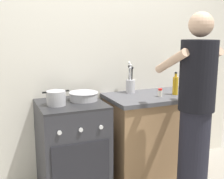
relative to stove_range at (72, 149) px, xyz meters
The scene contains 9 objects.
back_wall 1.03m from the stove_range, 32.64° to the left, with size 3.20×0.10×2.50m.
countertop 0.90m from the stove_range, ahead, with size 1.00×0.60×0.90m.
stove_range is the anchor object (origin of this frame).
pot 0.54m from the stove_range, 167.00° to the right, with size 0.24×0.17×0.13m.
mixing_bowl 0.52m from the stove_range, 20.24° to the left, with size 0.28×0.28×0.08m.
utensil_crock 0.92m from the stove_range, 15.60° to the left, with size 0.10×0.10×0.33m.
spice_bottle 1.03m from the stove_range, ahead, with size 0.04×0.04×0.08m.
oil_bottle 1.23m from the stove_range, ahead, with size 0.06×0.06×0.24m.
person 1.18m from the stove_range, 35.09° to the right, with size 0.41×0.50×1.70m.
Camera 1 is at (-1.00, -2.38, 1.55)m, focal length 46.40 mm.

